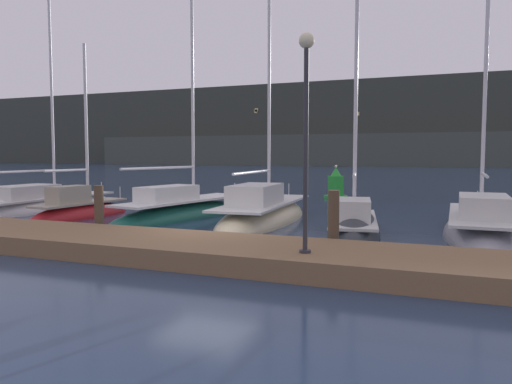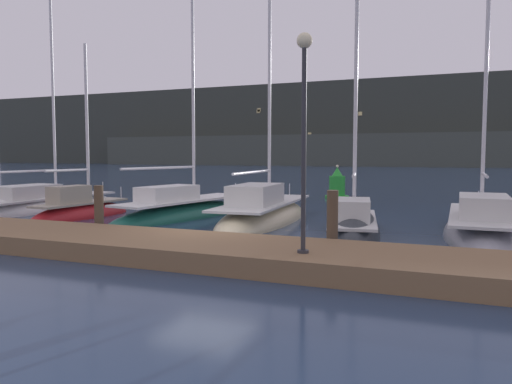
# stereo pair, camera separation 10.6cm
# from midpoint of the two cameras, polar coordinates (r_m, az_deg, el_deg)

# --- Properties ---
(ground_plane) EXTENTS (400.00, 400.00, 0.00)m
(ground_plane) POSITION_cam_midpoint_polar(r_m,az_deg,el_deg) (13.88, -5.93, -6.02)
(ground_plane) COLOR navy
(dock) EXTENTS (29.72, 2.80, 0.45)m
(dock) POSITION_cam_midpoint_polar(r_m,az_deg,el_deg) (12.38, -9.66, -6.27)
(dock) COLOR brown
(dock) RESTS_ON ground
(mooring_pile_1) EXTENTS (0.28, 0.28, 1.56)m
(mooring_pile_1) POSITION_cam_midpoint_polar(r_m,az_deg,el_deg) (15.69, -17.67, -2.12)
(mooring_pile_1) COLOR #4C3D2D
(mooring_pile_1) RESTS_ON ground
(mooring_pile_2) EXTENTS (0.28, 0.28, 1.61)m
(mooring_pile_2) POSITION_cam_midpoint_polar(r_m,az_deg,el_deg) (12.45, 8.60, -3.49)
(mooring_pile_2) COLOR #4C3D2D
(mooring_pile_2) RESTS_ON ground
(sailboat_berth_1) EXTENTS (2.61, 8.50, 13.11)m
(sailboat_berth_1) POSITION_cam_midpoint_polar(r_m,az_deg,el_deg) (24.24, -23.32, -1.67)
(sailboat_berth_1) COLOR white
(sailboat_berth_1) RESTS_ON ground
(sailboat_berth_2) EXTENTS (1.58, 5.08, 7.40)m
(sailboat_berth_2) POSITION_cam_midpoint_polar(r_m,az_deg,el_deg) (20.72, -19.61, -2.40)
(sailboat_berth_2) COLOR red
(sailboat_berth_2) RESTS_ON ground
(sailboat_berth_3) EXTENTS (3.19, 8.02, 10.45)m
(sailboat_berth_3) POSITION_cam_midpoint_polar(r_m,az_deg,el_deg) (19.86, -8.56, -2.47)
(sailboat_berth_3) COLOR #195647
(sailboat_berth_3) RESTS_ON ground
(sailboat_berth_4) EXTENTS (2.85, 8.37, 11.66)m
(sailboat_berth_4) POSITION_cam_midpoint_polar(r_m,az_deg,el_deg) (18.50, 0.67, -2.96)
(sailboat_berth_4) COLOR beige
(sailboat_berth_4) RESTS_ON ground
(sailboat_berth_5) EXTENTS (2.56, 5.82, 9.47)m
(sailboat_berth_5) POSITION_cam_midpoint_polar(r_m,az_deg,el_deg) (15.73, 10.91, -4.47)
(sailboat_berth_5) COLOR #2D3338
(sailboat_berth_5) RESTS_ON ground
(sailboat_berth_6) EXTENTS (2.22, 7.54, 9.46)m
(sailboat_berth_6) POSITION_cam_midpoint_polar(r_m,az_deg,el_deg) (16.81, 24.19, -4.12)
(sailboat_berth_6) COLOR gray
(sailboat_berth_6) RESTS_ON ground
(channel_buoy) EXTENTS (1.34, 1.34, 1.89)m
(channel_buoy) POSITION_cam_midpoint_polar(r_m,az_deg,el_deg) (28.56, 9.00, 0.68)
(channel_buoy) COLOR green
(channel_buoy) RESTS_ON ground
(dock_lamppost) EXTENTS (0.32, 0.32, 4.48)m
(dock_lamppost) POSITION_cam_midpoint_polar(r_m,az_deg,el_deg) (10.30, 5.45, 9.43)
(dock_lamppost) COLOR #2D2D33
(dock_lamppost) RESTS_ON dock
(hillside_backdrop) EXTENTS (240.00, 23.00, 18.59)m
(hillside_backdrop) POSITION_cam_midpoint_polar(r_m,az_deg,el_deg) (115.46, 18.65, 7.14)
(hillside_backdrop) COLOR #333833
(hillside_backdrop) RESTS_ON ground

